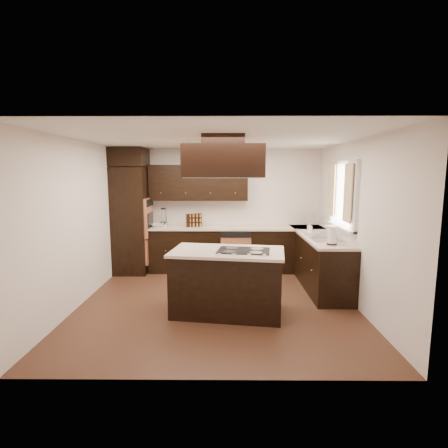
{
  "coord_description": "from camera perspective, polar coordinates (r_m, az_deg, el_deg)",
  "views": [
    {
      "loc": [
        0.15,
        -5.26,
        2.01
      ],
      "look_at": [
        0.1,
        0.6,
        1.15
      ],
      "focal_mm": 28.0,
      "sensor_mm": 36.0,
      "label": 1
    }
  ],
  "objects": [
    {
      "name": "sink_rim",
      "position": [
        6.13,
        16.1,
        -2.18
      ],
      "size": [
        0.52,
        0.84,
        0.01
      ],
      "primitive_type": "cube",
      "color": "silver",
      "rests_on": "countertop_right"
    },
    {
      "name": "wall_right",
      "position": [
        5.66,
        20.74,
        0.1
      ],
      "size": [
        0.02,
        4.2,
        2.5
      ],
      "primitive_type": "cube",
      "color": "silver",
      "rests_on": "ground"
    },
    {
      "name": "wall_oven_face",
      "position": [
        7.19,
        -12.17,
        1.05
      ],
      "size": [
        0.05,
        0.62,
        0.78
      ],
      "primitive_type": "cube",
      "color": "#BF6D4A",
      "rests_on": "oven_column"
    },
    {
      "name": "range_hood",
      "position": [
        4.71,
        -0.11,
        10.19
      ],
      "size": [
        1.05,
        0.72,
        0.42
      ],
      "primitive_type": "cube",
      "color": "black",
      "rests_on": "ceiling"
    },
    {
      "name": "base_cabinets_right",
      "position": [
        6.56,
        15.11,
        -5.78
      ],
      "size": [
        0.6,
        2.4,
        0.88
      ],
      "primitive_type": "cube",
      "color": "black",
      "rests_on": "floor"
    },
    {
      "name": "paper_towel",
      "position": [
        5.57,
        17.24,
        -1.83
      ],
      "size": [
        0.17,
        0.17,
        0.28
      ],
      "primitive_type": "cylinder",
      "rotation": [
        0.0,
        0.0,
        0.33
      ],
      "color": "silver",
      "rests_on": "countertop_right"
    },
    {
      "name": "upper_cabinets",
      "position": [
        7.21,
        -4.16,
        6.73
      ],
      "size": [
        2.0,
        0.34,
        0.72
      ],
      "primitive_type": "cube",
      "color": "black",
      "rests_on": "wall_back"
    },
    {
      "name": "curtain_left",
      "position": [
        5.71,
        19.58,
        4.76
      ],
      "size": [
        0.02,
        0.34,
        0.9
      ],
      "primitive_type": "cube",
      "color": "#FBF1C6",
      "rests_on": "wall_right"
    },
    {
      "name": "wall_back",
      "position": [
        7.41,
        -0.68,
        2.45
      ],
      "size": [
        4.2,
        0.02,
        2.5
      ],
      "primitive_type": "cube",
      "color": "silver",
      "rests_on": "ground"
    },
    {
      "name": "ceiling",
      "position": [
        5.28,
        -1.17,
        13.79
      ],
      "size": [
        4.2,
        4.2,
        0.02
      ],
      "primitive_type": "cube",
      "color": "silver",
      "rests_on": "ground"
    },
    {
      "name": "countertop_back",
      "position": [
        7.13,
        -0.45,
        -0.61
      ],
      "size": [
        2.93,
        0.63,
        0.04
      ],
      "primitive_type": "cube",
      "color": "beige",
      "rests_on": "base_cabinets_back"
    },
    {
      "name": "curtain_right",
      "position": [
        6.51,
        17.17,
        5.25
      ],
      "size": [
        0.02,
        0.34,
        0.9
      ],
      "primitive_type": "cube",
      "color": "#FBF1C6",
      "rests_on": "wall_right"
    },
    {
      "name": "cooktop",
      "position": [
        4.93,
        3.24,
        -4.34
      ],
      "size": [
        0.78,
        0.58,
        0.01
      ],
      "primitive_type": "cube",
      "rotation": [
        0.0,
        0.0,
        -0.14
      ],
      "color": "black",
      "rests_on": "island_top"
    },
    {
      "name": "wall_front",
      "position": [
        3.24,
        -2.16,
        -5.18
      ],
      "size": [
        4.2,
        0.02,
        2.5
      ],
      "primitive_type": "cube",
      "color": "silver",
      "rests_on": "ground"
    },
    {
      "name": "island_top",
      "position": [
        4.97,
        0.56,
        -4.55
      ],
      "size": [
        1.69,
        1.1,
        0.04
      ],
      "primitive_type": "cube",
      "rotation": [
        0.0,
        0.0,
        -0.14
      ],
      "color": "beige",
      "rests_on": "island"
    },
    {
      "name": "hood_duct",
      "position": [
        4.73,
        -0.12,
        13.52
      ],
      "size": [
        0.55,
        0.5,
        0.13
      ],
      "primitive_type": "cube",
      "color": "black",
      "rests_on": "ceiling"
    },
    {
      "name": "oven_column",
      "position": [
        7.28,
        -14.84,
        0.57
      ],
      "size": [
        0.65,
        0.75,
        2.12
      ],
      "primitive_type": "cube",
      "color": "black",
      "rests_on": "floor"
    },
    {
      "name": "base_cabinets_back",
      "position": [
        7.23,
        -0.44,
        -4.2
      ],
      "size": [
        2.93,
        0.6,
        0.88
      ],
      "primitive_type": "cube",
      "color": "black",
      "rests_on": "floor"
    },
    {
      "name": "spice_rack",
      "position": [
        7.15,
        -4.94,
        0.63
      ],
      "size": [
        0.33,
        0.19,
        0.27
      ],
      "primitive_type": "cube",
      "rotation": [
        0.0,
        0.0,
        0.37
      ],
      "color": "black",
      "rests_on": "countertop_back"
    },
    {
      "name": "window_pane",
      "position": [
        6.14,
        19.06,
        4.54
      ],
      "size": [
        0.0,
        1.2,
        1.0
      ],
      "primitive_type": "cube",
      "color": "white",
      "rests_on": "wall_right"
    },
    {
      "name": "mixing_bowl",
      "position": [
        7.28,
        -10.88,
        -0.15
      ],
      "size": [
        0.31,
        0.31,
        0.07
      ],
      "primitive_type": "imported",
      "rotation": [
        0.0,
        0.0,
        0.17
      ],
      "color": "silver",
      "rests_on": "countertop_back"
    },
    {
      "name": "window_frame",
      "position": [
        6.13,
        18.81,
        4.54
      ],
      "size": [
        0.06,
        1.32,
        1.12
      ],
      "primitive_type": "cube",
      "color": "silver",
      "rests_on": "wall_right"
    },
    {
      "name": "blender_pitcher",
      "position": [
        7.22,
        -9.85,
        1.38
      ],
      "size": [
        0.13,
        0.13,
        0.26
      ],
      "primitive_type": "cone",
      "color": "silver",
      "rests_on": "blender_base"
    },
    {
      "name": "floor",
      "position": [
        5.63,
        -1.09,
        -12.66
      ],
      "size": [
        4.2,
        4.2,
        0.02
      ],
      "primitive_type": "cube",
      "color": "brown",
      "rests_on": "ground"
    },
    {
      "name": "countertop_right",
      "position": [
        6.47,
        15.13,
        -1.83
      ],
      "size": [
        0.63,
        2.4,
        0.04
      ],
      "primitive_type": "cube",
      "color": "beige",
      "rests_on": "base_cabinets_right"
    },
    {
      "name": "island",
      "position": [
        5.09,
        0.56,
        -9.61
      ],
      "size": [
        1.63,
        1.04,
        0.88
      ],
      "primitive_type": "cube",
      "rotation": [
        0.0,
        0.0,
        -0.14
      ],
      "color": "black",
      "rests_on": "floor"
    },
    {
      "name": "soap_bottle",
      "position": [
        6.7,
        13.82,
        -0.52
      ],
      "size": [
        0.08,
        0.08,
        0.17
      ],
      "primitive_type": "imported",
      "rotation": [
        0.0,
        0.0,
        0.03
      ],
      "color": "silver",
      "rests_on": "countertop_right"
    },
    {
      "name": "dishwasher_front",
      "position": [
        6.95,
        1.95,
        -5.08
      ],
      "size": [
        0.6,
        0.05,
        0.72
      ],
      "primitive_type": "cube",
      "color": "#BF6D4A",
      "rests_on": "floor"
    },
    {
      "name": "blender_base",
      "position": [
        7.24,
        -9.81,
        -0.03
      ],
      "size": [
        0.15,
        0.15,
        0.1
      ],
      "primitive_type": "cylinder",
      "color": "silver",
      "rests_on": "countertop_back"
    },
    {
      "name": "wall_left",
      "position": [
        5.77,
        -22.57,
        0.15
      ],
      "size": [
        0.02,
        4.2,
        2.5
      ],
      "primitive_type": "cube",
      "color": "silver",
      "rests_on": "ground"
    }
  ]
}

